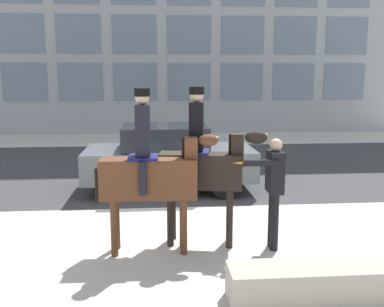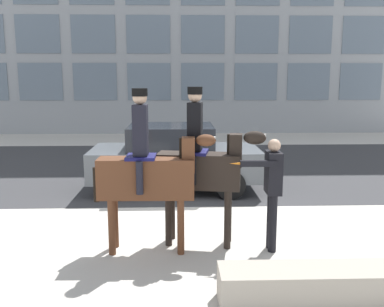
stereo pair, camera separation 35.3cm
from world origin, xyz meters
TOP-DOWN VIEW (x-y plane):
  - ground_plane at (0.00, 0.00)m, footprint 80.00×80.00m
  - road_surface at (0.00, 4.75)m, footprint 23.81×8.50m
  - mounted_horse_lead at (-0.41, -1.81)m, footprint 1.93×0.65m
  - mounted_horse_companion at (0.44, -1.54)m, footprint 1.82×0.66m
  - pedestrian_bystander at (1.54, -1.85)m, footprint 0.83×0.43m
  - street_car_near_lane at (-0.03, 1.94)m, footprint 4.06×1.94m
  - planter_ledge at (1.92, -3.53)m, footprint 2.76×0.56m

SIDE VIEW (x-z plane):
  - ground_plane at x=0.00m, z-range 0.00..0.00m
  - road_surface at x=0.00m, z-range 0.00..0.01m
  - planter_ledge at x=1.92m, z-range 0.00..0.46m
  - street_car_near_lane at x=-0.03m, z-range 0.03..1.64m
  - pedestrian_bystander at x=1.54m, z-range 0.17..1.98m
  - mounted_horse_lead at x=-0.41m, z-range -0.01..2.58m
  - mounted_horse_companion at x=0.44m, z-range 0.04..2.64m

